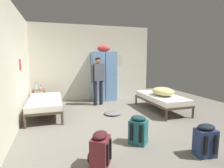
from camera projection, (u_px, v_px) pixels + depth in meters
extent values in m
plane|color=slate|center=(115.00, 122.00, 4.69)|extent=(8.86, 8.86, 0.00)
cube|color=beige|center=(92.00, 63.00, 7.13)|extent=(4.63, 0.06, 2.85)
cube|color=beige|center=(10.00, 68.00, 3.81)|extent=(0.06, 5.54, 2.85)
cube|color=beige|center=(115.00, 60.00, 7.36)|extent=(0.55, 0.01, 0.40)
cube|color=red|center=(20.00, 65.00, 4.73)|extent=(0.01, 0.20, 0.28)
cube|color=#6B93C6|center=(98.00, 77.00, 6.95)|extent=(0.44, 0.52, 1.85)
cylinder|color=black|center=(103.00, 74.00, 6.71)|extent=(0.02, 0.03, 0.02)
cube|color=#6B93C6|center=(110.00, 76.00, 7.09)|extent=(0.44, 0.52, 1.85)
cylinder|color=black|center=(115.00, 73.00, 6.85)|extent=(0.02, 0.03, 0.02)
ellipsoid|color=red|center=(104.00, 49.00, 6.88)|extent=(0.48, 0.36, 0.22)
cylinder|color=brown|center=(33.00, 99.00, 6.10)|extent=(0.03, 0.03, 0.55)
cylinder|color=brown|center=(44.00, 98.00, 6.20)|extent=(0.03, 0.03, 0.55)
cylinder|color=brown|center=(34.00, 97.00, 6.36)|extent=(0.03, 0.03, 0.55)
cylinder|color=brown|center=(45.00, 97.00, 6.46)|extent=(0.03, 0.03, 0.55)
cube|color=brown|center=(39.00, 100.00, 6.29)|extent=(0.38, 0.30, 0.02)
cube|color=brown|center=(39.00, 90.00, 6.24)|extent=(0.38, 0.30, 0.02)
cylinder|color=#473828|center=(25.00, 123.00, 4.27)|extent=(0.06, 0.06, 0.28)
cylinder|color=#473828|center=(62.00, 119.00, 4.52)|extent=(0.06, 0.06, 0.28)
cylinder|color=#473828|center=(33.00, 104.00, 6.01)|extent=(0.06, 0.06, 0.28)
cylinder|color=#473828|center=(60.00, 102.00, 6.26)|extent=(0.06, 0.06, 0.28)
cube|color=#473828|center=(45.00, 105.00, 5.24)|extent=(0.90, 1.90, 0.06)
cube|color=silver|center=(45.00, 101.00, 5.22)|extent=(0.87, 1.84, 0.14)
cube|color=silver|center=(45.00, 99.00, 5.21)|extent=(0.86, 1.82, 0.01)
cylinder|color=#473828|center=(157.00, 99.00, 6.76)|extent=(0.06, 0.06, 0.28)
cylinder|color=#473828|center=(136.00, 100.00, 6.51)|extent=(0.06, 0.06, 0.28)
cylinder|color=#473828|center=(193.00, 113.00, 5.02)|extent=(0.06, 0.06, 0.28)
cylinder|color=#473828|center=(166.00, 116.00, 4.77)|extent=(0.06, 0.06, 0.28)
cube|color=#473828|center=(161.00, 101.00, 5.74)|extent=(0.90, 1.90, 0.06)
cube|color=silver|center=(161.00, 97.00, 5.72)|extent=(0.87, 1.84, 0.14)
cube|color=white|center=(161.00, 95.00, 5.71)|extent=(0.86, 1.82, 0.01)
ellipsoid|color=#D1C67F|center=(163.00, 91.00, 5.61)|extent=(0.61, 0.78, 0.25)
cylinder|color=black|center=(101.00, 92.00, 6.45)|extent=(0.12, 0.12, 0.85)
cylinder|color=black|center=(95.00, 93.00, 6.33)|extent=(0.12, 0.12, 0.85)
cube|color=#474C56|center=(98.00, 72.00, 6.29)|extent=(0.40, 0.29, 0.58)
cylinder|color=#474C56|center=(103.00, 73.00, 6.42)|extent=(0.08, 0.08, 0.60)
cylinder|color=#474C56|center=(92.00, 74.00, 6.18)|extent=(0.08, 0.08, 0.60)
sphere|color=#936B4C|center=(98.00, 61.00, 6.24)|extent=(0.21, 0.21, 0.21)
ellipsoid|color=black|center=(98.00, 59.00, 6.23)|extent=(0.20, 0.20, 0.11)
cylinder|color=#B2DBEA|center=(36.00, 87.00, 6.22)|extent=(0.07, 0.07, 0.19)
cylinder|color=#2666B2|center=(36.00, 83.00, 6.20)|extent=(0.04, 0.04, 0.03)
cylinder|color=beige|center=(41.00, 88.00, 6.21)|extent=(0.06, 0.06, 0.12)
cylinder|color=black|center=(40.00, 86.00, 6.20)|extent=(0.03, 0.03, 0.03)
cube|color=#23666B|center=(138.00, 132.00, 3.52)|extent=(0.40, 0.40, 0.46)
ellipsoid|color=#193D42|center=(141.00, 133.00, 3.66)|extent=(0.23, 0.23, 0.20)
ellipsoid|color=#193D42|center=(138.00, 118.00, 3.48)|extent=(0.36, 0.36, 0.10)
cube|color=black|center=(140.00, 134.00, 3.36)|extent=(0.05, 0.05, 0.32)
cube|color=black|center=(131.00, 132.00, 3.44)|extent=(0.05, 0.05, 0.32)
cube|color=navy|center=(205.00, 143.00, 3.07)|extent=(0.35, 0.28, 0.46)
ellipsoid|color=black|center=(199.00, 143.00, 3.23)|extent=(0.25, 0.11, 0.20)
ellipsoid|color=black|center=(206.00, 127.00, 3.03)|extent=(0.31, 0.25, 0.10)
cube|color=black|center=(216.00, 145.00, 2.95)|extent=(0.05, 0.03, 0.32)
cube|color=black|center=(206.00, 146.00, 2.92)|extent=(0.05, 0.03, 0.32)
cube|color=maroon|center=(100.00, 152.00, 2.76)|extent=(0.37, 0.40, 0.46)
ellipsoid|color=#42191E|center=(91.00, 156.00, 2.81)|extent=(0.19, 0.25, 0.20)
ellipsoid|color=#42191E|center=(100.00, 135.00, 2.72)|extent=(0.33, 0.36, 0.10)
cube|color=black|center=(111.00, 149.00, 2.81)|extent=(0.05, 0.06, 0.32)
cube|color=black|center=(108.00, 155.00, 2.64)|extent=(0.05, 0.06, 0.32)
ellipsoid|color=slate|center=(112.00, 113.00, 5.35)|extent=(0.47, 0.49, 0.08)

